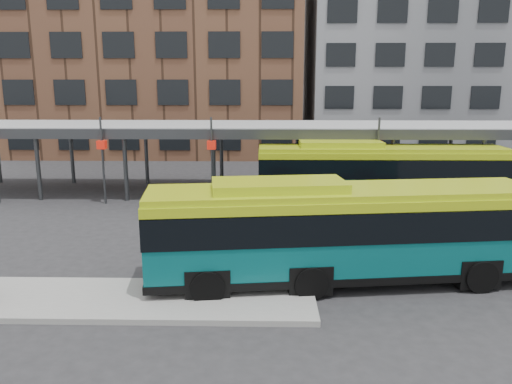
% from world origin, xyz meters
% --- Properties ---
extents(ground, '(120.00, 120.00, 0.00)m').
position_xyz_m(ground, '(0.00, 0.00, 0.00)').
color(ground, '#28282B').
rests_on(ground, ground).
extents(boarding_island, '(14.00, 3.00, 0.18)m').
position_xyz_m(boarding_island, '(-5.50, -3.00, 0.09)').
color(boarding_island, gray).
rests_on(boarding_island, ground).
extents(canopy, '(40.00, 6.53, 4.80)m').
position_xyz_m(canopy, '(-0.06, 12.87, 3.91)').
color(canopy, '#999B9E').
rests_on(canopy, ground).
extents(building_brick, '(26.00, 14.00, 22.00)m').
position_xyz_m(building_brick, '(-10.00, 32.00, 11.00)').
color(building_brick, brown).
rests_on(building_brick, ground).
extents(building_grey, '(24.00, 14.00, 20.00)m').
position_xyz_m(building_grey, '(16.00, 32.00, 10.00)').
color(building_grey, slate).
rests_on(building_grey, ground).
extents(bus_front, '(13.09, 4.28, 3.54)m').
position_xyz_m(bus_front, '(2.45, -1.22, 1.84)').
color(bus_front, '#085558').
rests_on(bus_front, ground).
extents(bus_rear, '(13.05, 3.05, 3.59)m').
position_xyz_m(bus_rear, '(6.02, 9.31, 1.87)').
color(bus_rear, '#085558').
rests_on(bus_rear, ground).
extents(bike_rack, '(8.02, 1.53, 1.03)m').
position_xyz_m(bike_rack, '(13.58, 12.11, 0.47)').
color(bike_rack, slate).
rests_on(bike_rack, ground).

